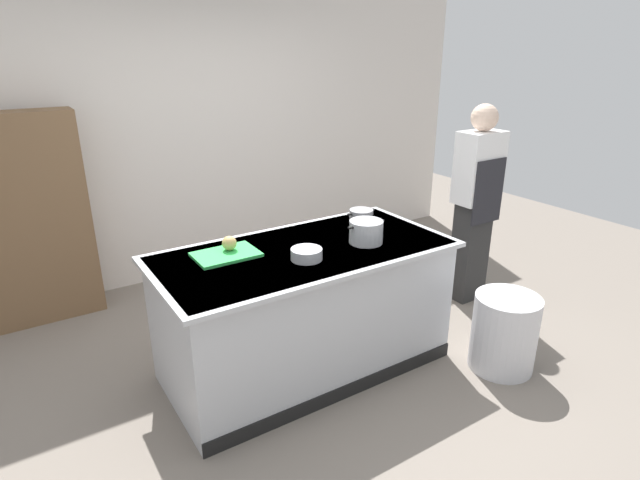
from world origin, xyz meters
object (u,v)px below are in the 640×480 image
Objects in this scene: stock_pot at (366,232)px; bookshelf at (14,224)px; onion at (229,243)px; sauce_pan at (361,217)px; trash_bin at (504,332)px; mixing_bowl at (307,254)px; person_chef at (476,201)px.

stock_pot is 2.76m from bookshelf.
sauce_pan is at bearing 0.08° from onion.
bookshelf reaches higher than trash_bin.
stock_pot reaches higher than trash_bin.
stock_pot is 1.48× the size of mixing_bowl.
onion reaches higher than trash_bin.
mixing_bowl is at bearing 81.06° from person_chef.
stock_pot is 1.21m from trash_bin.
onion reaches higher than sauce_pan.
stock_pot is 0.49m from mixing_bowl.
onion is 0.51m from mixing_bowl.
bookshelf is (-1.98, 1.92, -0.13)m from stock_pot.
person_chef reaches higher than stock_pot.
onion is 0.48× the size of mixing_bowl.
mixing_bowl is 2.46m from bookshelf.
person_chef is at bearing -2.13° from onion.
onion is at bearing 158.78° from stock_pot.
sauce_pan is at bearing 57.60° from stock_pot.
mixing_bowl is 1.53m from trash_bin.
sauce_pan is 2.71m from bookshelf.
bookshelf is at bearing 144.10° from sauce_pan.
onion is 2.00m from trash_bin.
person_chef is (2.22, -0.08, -0.05)m from onion.
sauce_pan is 1.30m from trash_bin.
onion is 1.95m from bookshelf.
stock_pot is at bearing -44.09° from bookshelf.
bookshelf reaches higher than sauce_pan.
sauce_pan is 1.16m from person_chef.
stock_pot reaches higher than mixing_bowl.
onion is at bearing 134.91° from mixing_bowl.
sauce_pan is (1.06, 0.00, -0.01)m from onion.
person_chef is at bearing -4.15° from sauce_pan.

